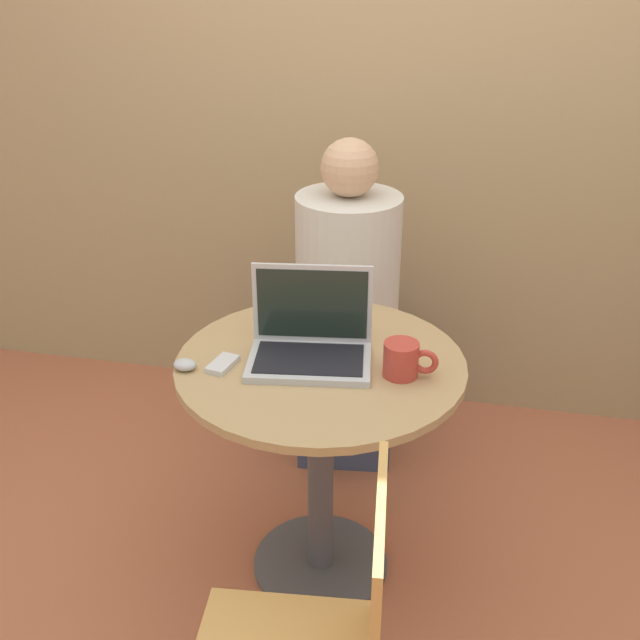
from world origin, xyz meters
name	(u,v)px	position (x,y,z in m)	size (l,w,h in m)	color
ground_plane	(321,565)	(0.00, 0.00, 0.00)	(12.00, 12.00, 0.00)	#B26042
back_wall	(382,92)	(0.00, 1.11, 1.30)	(7.00, 0.05, 2.60)	tan
round_table	(321,418)	(0.00, 0.00, 0.57)	(0.81, 0.81, 0.76)	#4C4C51
laptop	(310,341)	(-0.03, 0.01, 0.82)	(0.36, 0.27, 0.25)	#B7B7BC
cell_phone	(223,364)	(-0.26, -0.09, 0.77)	(0.07, 0.11, 0.02)	silver
computer_mouse	(185,365)	(-0.35, -0.12, 0.78)	(0.06, 0.05, 0.03)	#B2B2B7
coffee_cup	(403,360)	(0.23, -0.03, 0.81)	(0.15, 0.10, 0.10)	#B2382D
person_seated	(347,328)	(-0.04, 0.68, 0.51)	(0.41, 0.59, 1.24)	#3D4766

